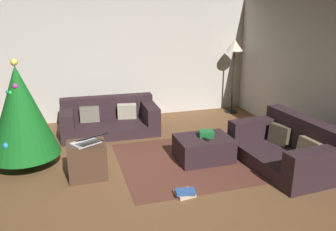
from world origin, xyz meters
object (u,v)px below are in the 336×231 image
Objects in this scene: couch_left at (109,119)px; book_stack at (185,193)px; couch_right at (289,148)px; corner_lamp at (234,51)px; tv_remote at (205,139)px; christmas_tree at (21,111)px; laptop at (88,141)px; ottoman at (203,149)px; gift_box at (206,134)px; side_table at (87,160)px.

couch_left reaches higher than book_stack.
corner_lamp is at bearing -13.15° from couch_right.
corner_lamp reaches higher than book_stack.
corner_lamp reaches higher than tv_remote.
book_stack is at bearing -37.09° from christmas_tree.
corner_lamp reaches higher than laptop.
christmas_tree is 6.12× the size of book_stack.
ottoman is 5.25× the size of tv_remote.
couch_left is at bearing 74.48° from laptop.
couch_right reaches higher than book_stack.
corner_lamp is at bearing 41.58° from tv_remote.
couch_right reaches higher than ottoman.
side_table is (-1.83, -0.08, -0.17)m from gift_box.
couch_left is 1.09× the size of couch_right.
tv_remote reaches higher than book_stack.
christmas_tree is 3.12× the size of side_table.
ottoman is at bearing 70.28° from tv_remote.
book_stack is (1.11, -0.83, -0.52)m from laptop.
couch_left is 2.15m from gift_box.
gift_box is (0.05, 0.02, 0.23)m from ottoman.
corner_lamp is (2.24, 3.15, 1.35)m from book_stack.
laptop is (-0.51, -1.85, 0.32)m from couch_left.
gift_box is 0.42× the size of side_table.
side_table is 1.46m from book_stack.
laptop is at bearing 143.16° from book_stack.
christmas_tree is (-3.78, 1.11, 0.59)m from couch_right.
couch_left is at bearing 102.52° from book_stack.
book_stack is at bearing -37.94° from side_table.
christmas_tree reaches higher than side_table.
couch_left is 1.11× the size of corner_lamp.
corner_lamp reaches higher than christmas_tree.
corner_lamp is (3.35, 2.32, 0.82)m from laptop.
couch_left is 1.11× the size of christmas_tree.
gift_box is at bearing 2.59° from side_table.
gift_box is (-1.10, 0.58, 0.15)m from couch_right.
couch_left is at bearing 110.95° from tv_remote.
gift_box is 2.84m from corner_lamp.
tv_remote is (-0.01, -0.08, 0.20)m from ottoman.
laptop is at bearing -37.40° from christmas_tree.
side_table reaches higher than tv_remote.
corner_lamp is (1.61, 2.28, 1.01)m from tv_remote.
book_stack is at bearing -125.51° from gift_box.
corner_lamp is at bearing 54.52° from book_stack.
tv_remote is at bearing -119.67° from gift_box.
corner_lamp is at bearing 33.75° from side_table.
side_table is at bearing 142.06° from book_stack.
couch_right is 3.20× the size of side_table.
christmas_tree is at bearing 41.90° from couch_left.
laptop is at bearing 77.47° from couch_right.
christmas_tree is at bearing 69.71° from couch_right.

